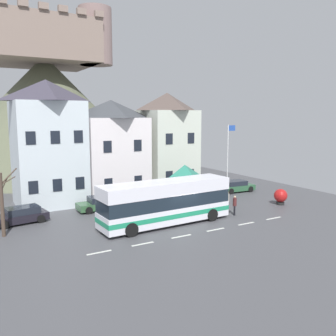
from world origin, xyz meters
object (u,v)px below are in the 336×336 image
(transit_bus, at_px, (166,203))
(parked_car_00, at_px, (21,215))
(hilltop_castle, at_px, (47,110))
(pedestrian_00, at_px, (227,199))
(harbour_buoy, at_px, (281,196))
(parked_car_02, at_px, (101,203))
(bus_shelter, at_px, (185,174))
(parked_car_03, at_px, (236,186))
(townhouse_00, at_px, (48,143))
(bare_tree_00, at_px, (2,202))
(townhouse_01, at_px, (112,149))
(public_bench, at_px, (184,196))
(flagpole, at_px, (228,156))
(pedestrian_01, at_px, (235,204))
(townhouse_02, at_px, (167,143))
(parked_car_01, at_px, (196,193))

(transit_bus, distance_m, parked_car_00, 11.43)
(hilltop_castle, bearing_deg, pedestrian_00, -75.11)
(parked_car_00, bearing_deg, harbour_buoy, 157.33)
(transit_bus, bearing_deg, parked_car_02, 111.04)
(bus_shelter, relative_size, parked_car_03, 0.97)
(townhouse_00, distance_m, bare_tree_00, 9.95)
(townhouse_01, relative_size, public_bench, 5.82)
(flagpole, bearing_deg, parked_car_03, 30.52)
(bus_shelter, height_order, pedestrian_01, bus_shelter)
(townhouse_01, xyz_separation_m, hilltop_castle, (-1.64, 21.70, 4.26))
(pedestrian_00, bearing_deg, flagpole, 50.50)
(townhouse_00, relative_size, parked_car_03, 2.84)
(townhouse_02, distance_m, public_bench, 7.12)
(harbour_buoy, bearing_deg, townhouse_02, 118.56)
(parked_car_01, height_order, parked_car_02, parked_car_01)
(parked_car_03, distance_m, pedestrian_01, 9.74)
(bare_tree_00, bearing_deg, parked_car_00, 60.98)
(townhouse_01, height_order, harbour_buoy, townhouse_01)
(transit_bus, xyz_separation_m, bare_tree_00, (-11.21, 3.24, 0.74))
(parked_car_03, relative_size, bare_tree_00, 0.87)
(parked_car_02, bearing_deg, pedestrian_01, 141.00)
(parked_car_02, bearing_deg, parked_car_01, 173.07)
(parked_car_00, height_order, pedestrian_00, pedestrian_00)
(townhouse_00, xyz_separation_m, townhouse_02, (12.74, -0.13, -0.41))
(townhouse_02, xyz_separation_m, pedestrian_01, (-0.17, -11.70, -4.43))
(townhouse_02, xyz_separation_m, flagpole, (3.94, -5.75, -1.11))
(townhouse_00, height_order, bus_shelter, townhouse_00)
(hilltop_castle, distance_m, transit_bus, 33.80)
(townhouse_01, distance_m, public_bench, 8.75)
(parked_car_00, xyz_separation_m, parked_car_01, (16.41, -0.36, 0.06))
(townhouse_02, distance_m, parked_car_02, 11.36)
(parked_car_00, bearing_deg, public_bench, 172.61)
(parked_car_01, bearing_deg, parked_car_03, -168.07)
(transit_bus, bearing_deg, parked_car_00, 146.58)
(parked_car_03, bearing_deg, parked_car_02, -175.78)
(public_bench, bearing_deg, pedestrian_01, -82.68)
(townhouse_02, height_order, parked_car_03, townhouse_02)
(parked_car_00, xyz_separation_m, pedestrian_00, (16.62, -4.94, 0.37))
(public_bench, height_order, flagpole, flagpole)
(townhouse_00, relative_size, parked_car_00, 2.72)
(townhouse_00, xyz_separation_m, townhouse_01, (6.29, 0.05, -0.86))
(townhouse_01, xyz_separation_m, harbour_buoy, (12.46, -11.23, -4.13))
(townhouse_01, relative_size, transit_bus, 0.93)
(flagpole, bearing_deg, parked_car_02, 174.01)
(transit_bus, bearing_deg, parked_car_01, 37.81)
(townhouse_00, relative_size, townhouse_01, 1.17)
(townhouse_02, height_order, parked_car_02, townhouse_02)
(townhouse_02, xyz_separation_m, bus_shelter, (-2.48, -7.46, -2.24))
(parked_car_00, bearing_deg, townhouse_01, -159.27)
(public_bench, bearing_deg, transit_bus, -132.30)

